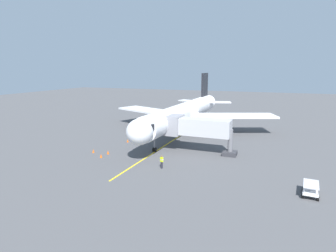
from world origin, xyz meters
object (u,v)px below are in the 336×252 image
object	(u,v)px
safety_cone_nose_right	(93,151)
safety_cone_wing_starboard	(128,141)
airplane	(184,113)
ground_crew_marshaller	(162,162)
baggage_cart_near_nose	(311,189)
safety_cone_nose_left	(101,156)
safety_cone_wing_port	(108,152)
jet_bridge	(193,127)

from	to	relation	value
safety_cone_nose_right	safety_cone_wing_starboard	bearing A→B (deg)	-103.56
airplane	ground_crew_marshaller	distance (m)	20.76
safety_cone_wing_starboard	safety_cone_nose_right	bearing A→B (deg)	76.44
ground_crew_marshaller	safety_cone_nose_right	bearing A→B (deg)	-12.12
baggage_cart_near_nose	airplane	bearing A→B (deg)	-47.32
ground_crew_marshaller	airplane	bearing A→B (deg)	-79.93
safety_cone_nose_left	safety_cone_nose_right	bearing A→B (deg)	-33.63
safety_cone_nose_left	safety_cone_wing_port	world-z (taller)	same
airplane	baggage_cart_near_nose	bearing A→B (deg)	132.68
ground_crew_marshaller	baggage_cart_near_nose	size ratio (longest dim) A/B	0.63
ground_crew_marshaller	safety_cone_nose_left	bearing A→B (deg)	-5.70
ground_crew_marshaller	safety_cone_nose_left	distance (m)	9.84
safety_cone_nose_right	safety_cone_wing_port	xyz separation A→B (m)	(-2.45, -0.21, 0.00)
airplane	safety_cone_nose_right	xyz separation A→B (m)	(8.68, 17.57, -3.73)
safety_cone_nose_left	safety_cone_wing_starboard	distance (m)	9.09
airplane	ground_crew_marshaller	bearing A→B (deg)	100.07
ground_crew_marshaller	safety_cone_nose_left	xyz separation A→B (m)	(9.78, -0.98, -0.61)
safety_cone_nose_right	jet_bridge	bearing A→B (deg)	-155.91
jet_bridge	safety_cone_wing_port	xyz separation A→B (m)	(11.41, 5.99, -3.49)
safety_cone_nose_right	safety_cone_nose_left	bearing A→B (deg)	146.37
airplane	safety_cone_wing_starboard	size ratio (longest dim) A/B	73.19
airplane	baggage_cart_near_nose	distance (m)	30.40
airplane	baggage_cart_near_nose	size ratio (longest dim) A/B	14.84
airplane	safety_cone_wing_port	distance (m)	18.82
jet_bridge	baggage_cart_near_nose	xyz separation A→B (m)	(-15.30, 10.84, -3.11)
safety_cone_nose_left	safety_cone_nose_right	world-z (taller)	same
jet_bridge	safety_cone_wing_port	bearing A→B (deg)	27.69
safety_cone_nose_right	baggage_cart_near_nose	bearing A→B (deg)	170.95
jet_bridge	baggage_cart_near_nose	distance (m)	19.01
jet_bridge	baggage_cart_near_nose	world-z (taller)	jet_bridge
safety_cone_wing_port	baggage_cart_near_nose	bearing A→B (deg)	169.71
ground_crew_marshaller	safety_cone_wing_port	distance (m)	10.25
ground_crew_marshaller	safety_cone_wing_starboard	size ratio (longest dim) A/B	3.11
safety_cone_nose_left	safety_cone_nose_right	xyz separation A→B (m)	(2.50, -1.66, 0.00)
jet_bridge	safety_cone_nose_right	distance (m)	15.57
safety_cone_nose_left	jet_bridge	bearing A→B (deg)	-145.34
airplane	safety_cone_nose_right	world-z (taller)	airplane
jet_bridge	safety_cone_wing_port	world-z (taller)	jet_bridge
jet_bridge	ground_crew_marshaller	distance (m)	9.42
airplane	ground_crew_marshaller	world-z (taller)	airplane
jet_bridge	baggage_cart_near_nose	size ratio (longest dim) A/B	4.21
safety_cone_nose_left	safety_cone_nose_right	size ratio (longest dim) A/B	1.00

